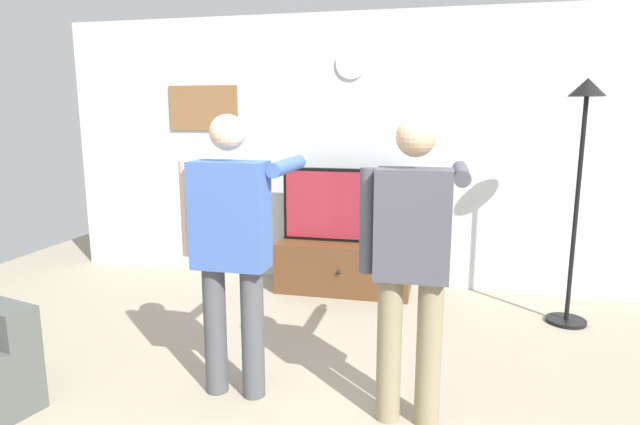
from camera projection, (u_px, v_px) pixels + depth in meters
name	position (u px, v px, depth m)	size (l,w,h in m)	color
back_wall	(363.00, 152.00, 5.33)	(6.40, 0.10, 2.70)	silver
tv_stand	(344.00, 266.00, 5.23)	(1.30, 0.56, 0.49)	brown
television	(345.00, 205.00, 5.16)	(1.24, 0.07, 0.72)	black
wall_clock	(351.00, 63.00, 5.14)	(0.30, 0.30, 0.03)	white
framed_picture	(204.00, 108.00, 5.57)	(0.77, 0.04, 0.46)	olive
floor_lamp	(582.00, 152.00, 4.19)	(0.32, 0.32, 2.01)	black
person_standing_nearer_lamp	(232.00, 240.00, 3.17)	(0.63, 0.78, 1.73)	#4C4C51
person_standing_nearer_couch	(412.00, 256.00, 2.88)	(0.58, 0.78, 1.72)	gray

